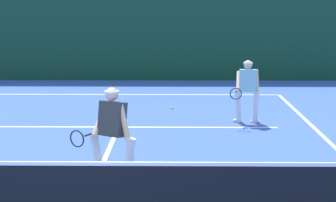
% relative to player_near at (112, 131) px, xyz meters
% --- Properties ---
extents(court_line_baseline_far, '(9.66, 0.10, 0.01)m').
position_rel_player_near_xyz_m(court_line_baseline_far, '(-0.32, 8.63, -0.92)').
color(court_line_baseline_far, white).
rests_on(court_line_baseline_far, ground_plane).
extents(court_line_service, '(7.87, 0.10, 0.01)m').
position_rel_player_near_xyz_m(court_line_service, '(-0.32, 4.07, -0.92)').
color(court_line_service, white).
rests_on(court_line_service, ground_plane).
extents(court_line_centre, '(0.10, 6.40, 0.01)m').
position_rel_player_near_xyz_m(court_line_centre, '(-0.32, 1.12, -0.92)').
color(court_line_centre, white).
rests_on(court_line_centre, ground_plane).
extents(tennis_net, '(10.59, 0.09, 1.07)m').
position_rel_player_near_xyz_m(tennis_net, '(-0.32, -2.08, -0.40)').
color(tennis_net, '#1E4723').
rests_on(tennis_net, ground_plane).
extents(player_near, '(1.11, 0.80, 1.68)m').
position_rel_player_near_xyz_m(player_near, '(0.00, 0.00, 0.00)').
color(player_near, silver).
rests_on(player_near, ground_plane).
extents(player_far, '(0.86, 0.87, 1.61)m').
position_rel_player_near_xyz_m(player_far, '(2.91, 4.61, -0.04)').
color(player_far, silver).
rests_on(player_far, ground_plane).
extents(tennis_ball, '(0.07, 0.07, 0.07)m').
position_rel_player_near_xyz_m(tennis_ball, '(1.00, 6.31, -0.89)').
color(tennis_ball, '#D1E033').
rests_on(tennis_ball, ground_plane).
extents(back_fence_windscreen, '(20.06, 0.12, 3.16)m').
position_rel_player_near_xyz_m(back_fence_windscreen, '(-0.32, 11.84, 0.66)').
color(back_fence_windscreen, '#123C28').
rests_on(back_fence_windscreen, ground_plane).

